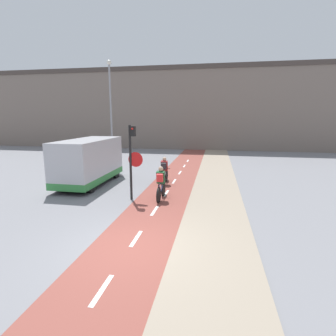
{
  "coord_description": "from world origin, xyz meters",
  "views": [
    {
      "loc": [
        2.33,
        -6.75,
        3.72
      ],
      "look_at": [
        0.0,
        6.0,
        1.2
      ],
      "focal_mm": 28.0,
      "sensor_mm": 36.0,
      "label": 1
    }
  ],
  "objects_px": {
    "traffic_light_pole": "(132,154)",
    "cyclist_near": "(161,184)",
    "cyclist_far": "(164,171)",
    "street_lamp_far": "(111,104)",
    "van": "(89,162)"
  },
  "relations": [
    {
      "from": "traffic_light_pole",
      "to": "cyclist_near",
      "type": "distance_m",
      "value": 1.87
    },
    {
      "from": "cyclist_near",
      "to": "cyclist_far",
      "type": "relative_size",
      "value": 1.01
    },
    {
      "from": "street_lamp_far",
      "to": "cyclist_far",
      "type": "height_order",
      "value": "street_lamp_far"
    },
    {
      "from": "street_lamp_far",
      "to": "van",
      "type": "bearing_deg",
      "value": -79.83
    },
    {
      "from": "cyclist_near",
      "to": "cyclist_far",
      "type": "xyz_separation_m",
      "value": [
        -0.4,
        2.88,
        -0.0
      ]
    },
    {
      "from": "cyclist_near",
      "to": "van",
      "type": "height_order",
      "value": "van"
    },
    {
      "from": "traffic_light_pole",
      "to": "van",
      "type": "xyz_separation_m",
      "value": [
        -3.29,
        2.34,
        -0.85
      ]
    },
    {
      "from": "traffic_light_pole",
      "to": "cyclist_near",
      "type": "relative_size",
      "value": 1.93
    },
    {
      "from": "cyclist_far",
      "to": "van",
      "type": "distance_m",
      "value": 4.25
    },
    {
      "from": "street_lamp_far",
      "to": "cyclist_near",
      "type": "relative_size",
      "value": 4.51
    },
    {
      "from": "street_lamp_far",
      "to": "cyclist_near",
      "type": "bearing_deg",
      "value": -55.55
    },
    {
      "from": "street_lamp_far",
      "to": "cyclist_near",
      "type": "distance_m",
      "value": 10.75
    },
    {
      "from": "street_lamp_far",
      "to": "cyclist_far",
      "type": "xyz_separation_m",
      "value": [
        5.24,
        -5.34,
        -4.02
      ]
    },
    {
      "from": "cyclist_near",
      "to": "traffic_light_pole",
      "type": "bearing_deg",
      "value": -172.41
    },
    {
      "from": "street_lamp_far",
      "to": "van",
      "type": "height_order",
      "value": "street_lamp_far"
    }
  ]
}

